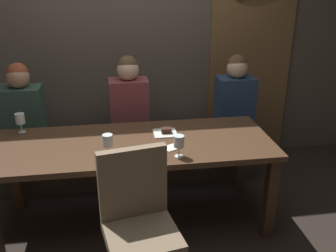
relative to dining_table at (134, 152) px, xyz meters
name	(u,v)px	position (x,y,z in m)	size (l,w,h in m)	color
ground	(136,220)	(0.00, 0.00, -0.65)	(9.00, 9.00, 0.00)	black
back_wall_tiled	(123,24)	(0.00, 1.22, 0.85)	(6.00, 0.12, 3.00)	brown
arched_door	(252,35)	(1.35, 1.15, 0.71)	(0.90, 0.05, 2.55)	brown
dining_table	(134,152)	(0.00, 0.00, 0.00)	(2.20, 0.84, 0.74)	#412B1C
banquette_bench	(131,159)	(0.00, 0.70, -0.42)	(2.50, 0.44, 0.45)	#40352A
chair_near_side	(138,216)	(-0.02, -0.72, -0.09)	(0.51, 0.51, 0.98)	#4C3321
diner_redhead	(23,109)	(-0.96, 0.67, 0.18)	(0.36, 0.24, 0.80)	#2D473D
diner_bearded	(129,102)	(0.01, 0.67, 0.19)	(0.36, 0.24, 0.83)	brown
diner_far_end	(235,98)	(1.05, 0.69, 0.18)	(0.36, 0.24, 0.81)	navy
wine_glass_near_right	(108,141)	(-0.19, -0.20, 0.20)	(0.08, 0.08, 0.16)	silver
wine_glass_near_left	(179,142)	(0.31, -0.30, 0.20)	(0.08, 0.08, 0.16)	silver
wine_glass_far_right	(20,119)	(-0.91, 0.34, 0.20)	(0.08, 0.08, 0.16)	silver
dessert_plate	(166,132)	(0.28, 0.12, 0.10)	(0.19, 0.19, 0.05)	white
folded_napkin	(171,148)	(0.28, -0.16, 0.09)	(0.11, 0.10, 0.01)	silver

